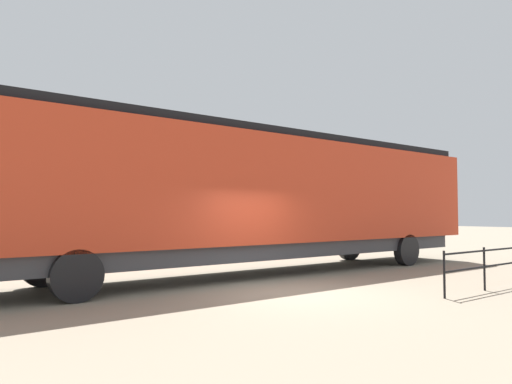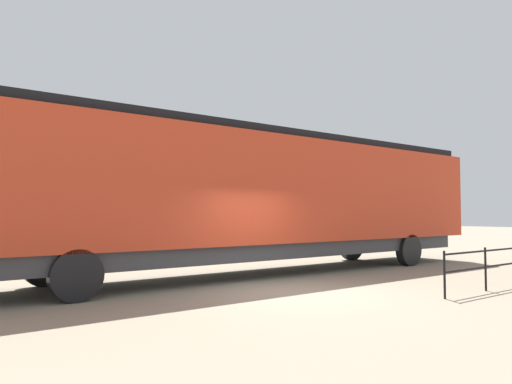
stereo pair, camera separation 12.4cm
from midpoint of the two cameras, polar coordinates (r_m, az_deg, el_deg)
The scene contains 2 objects.
ground_plane at distance 11.29m, azimuth 4.01°, elevation -11.94°, with size 120.00×120.00×0.00m, color gray.
locomotive at distance 14.80m, azimuth 1.49°, elevation -0.41°, with size 2.95×17.90×4.30m.
Camera 1 is at (8.27, -7.47, 1.83)m, focal length 33.39 mm.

